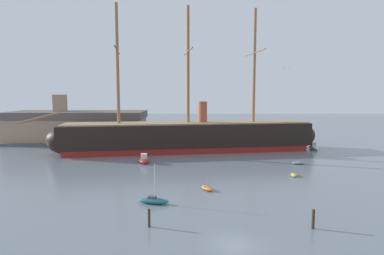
# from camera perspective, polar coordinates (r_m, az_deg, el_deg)

# --- Properties ---
(ground_plane) EXTENTS (400.00, 400.00, 0.00)m
(ground_plane) POSITION_cam_1_polar(r_m,az_deg,el_deg) (33.98, 7.33, -19.68)
(ground_plane) COLOR slate
(tall_ship) EXTENTS (73.99, 19.84, 35.72)m
(tall_ship) POSITION_cam_1_polar(r_m,az_deg,el_deg) (82.16, -0.82, -1.50)
(tall_ship) COLOR maroon
(tall_ship) RESTS_ON ground
(sailboat_foreground_left) EXTENTS (4.36, 2.10, 5.46)m
(sailboat_foreground_left) POSITION_cam_1_polar(r_m,az_deg,el_deg) (44.90, -6.86, -12.51)
(sailboat_foreground_left) COLOR #236670
(sailboat_foreground_left) RESTS_ON ground
(dinghy_near_centre) EXTENTS (2.39, 2.86, 0.63)m
(dinghy_near_centre) POSITION_cam_1_polar(r_m,az_deg,el_deg) (50.52, 2.51, -10.52)
(dinghy_near_centre) COLOR orange
(dinghy_near_centre) RESTS_ON ground
(dinghy_mid_right) EXTENTS (1.17, 2.26, 0.51)m
(dinghy_mid_right) POSITION_cam_1_polar(r_m,az_deg,el_deg) (61.17, 17.18, -7.89)
(dinghy_mid_right) COLOR gold
(dinghy_mid_right) RESTS_ON ground
(motorboat_alongside_bow) EXTENTS (2.50, 4.97, 2.01)m
(motorboat_alongside_bow) POSITION_cam_1_polar(r_m,az_deg,el_deg) (69.94, -8.49, -5.56)
(motorboat_alongside_bow) COLOR #B22D28
(motorboat_alongside_bow) RESTS_ON ground
(dinghy_alongside_stern) EXTENTS (2.60, 1.18, 0.61)m
(dinghy_alongside_stern) POSITION_cam_1_polar(r_m,az_deg,el_deg) (71.30, 17.88, -5.89)
(dinghy_alongside_stern) COLOR gray
(dinghy_alongside_stern) RESTS_ON ground
(motorboat_far_left) EXTENTS (4.00, 4.37, 1.77)m
(motorboat_far_left) POSITION_cam_1_polar(r_m,az_deg,el_deg) (87.56, -15.09, -3.41)
(motorboat_far_left) COLOR #236670
(motorboat_far_left) RESTS_ON ground
(motorboat_far_right) EXTENTS (2.08, 4.25, 1.73)m
(motorboat_far_right) POSITION_cam_1_polar(r_m,az_deg,el_deg) (91.22, 20.31, -3.21)
(motorboat_far_right) COLOR silver
(motorboat_far_right) RESTS_ON ground
(mooring_piling_nearest) EXTENTS (0.33, 0.33, 2.16)m
(mooring_piling_nearest) POSITION_cam_1_polar(r_m,az_deg,el_deg) (39.12, 20.25, -14.75)
(mooring_piling_nearest) COLOR #382B1E
(mooring_piling_nearest) RESTS_ON ground
(mooring_piling_left_pair) EXTENTS (0.29, 0.29, 2.06)m
(mooring_piling_left_pair) POSITION_cam_1_polar(r_m,az_deg,el_deg) (37.60, -7.63, -15.37)
(mooring_piling_left_pair) COLOR #382B1E
(mooring_piling_left_pair) RESTS_ON ground
(dockside_warehouse_left) EXTENTS (42.89, 18.31, 14.21)m
(dockside_warehouse_left) POSITION_cam_1_polar(r_m,az_deg,el_deg) (103.98, -19.42, 0.13)
(dockside_warehouse_left) COLOR #565659
(dockside_warehouse_left) RESTS_ON ground
(seagull_in_flight) EXTENTS (1.29, 0.47, 0.14)m
(seagull_in_flight) POSITION_cam_1_polar(r_m,az_deg,el_deg) (46.53, 16.11, 9.83)
(seagull_in_flight) COLOR silver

